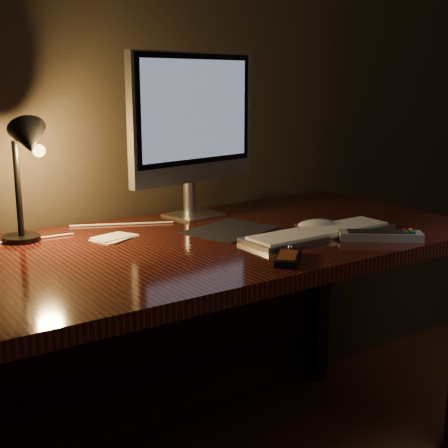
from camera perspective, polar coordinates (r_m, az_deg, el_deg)
desk at (r=1.76m, az=-3.45°, el=-5.08°), size 1.60×0.75×0.75m
monitor at (r=1.92m, az=-2.79°, el=9.36°), size 0.47×0.16×0.50m
keyboard at (r=1.73m, az=8.76°, el=-0.75°), size 0.47×0.14×0.02m
mousepad at (r=1.77m, az=0.58°, el=-0.54°), size 0.28×0.25×0.00m
mouse at (r=1.79m, az=8.45°, el=-0.20°), size 0.13×0.09×0.02m
media_remote at (r=1.48m, az=5.90°, el=-2.99°), size 0.14×0.13×0.03m
tv_remote at (r=1.71m, az=14.11°, el=-1.02°), size 0.21×0.18×0.03m
papers at (r=1.71m, az=-10.00°, el=-1.22°), size 0.14×0.11×0.01m
desk_lamp at (r=1.68m, az=-17.51°, el=5.82°), size 0.15×0.17×0.33m
cable at (r=1.78m, az=-13.74°, el=-0.80°), size 0.60×0.18×0.01m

